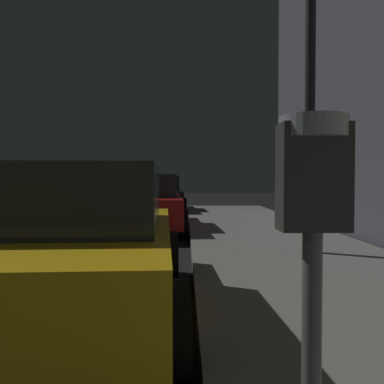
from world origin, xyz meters
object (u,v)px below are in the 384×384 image
at_px(street_lamp, 311,4).
at_px(parking_meter, 312,231).
at_px(car_black, 158,195).
at_px(car_yellow_cab, 72,244).
at_px(car_red, 144,203).

bearing_deg(street_lamp, parking_meter, -106.72).
relative_size(car_black, street_lamp, 0.75).
distance_m(car_black, street_lamp, 10.49).
xyz_separation_m(car_yellow_cab, street_lamp, (3.02, 2.70, 3.34)).
height_order(parking_meter, car_red, parking_meter).
distance_m(parking_meter, car_yellow_cab, 3.05).
distance_m(car_yellow_cab, car_red, 6.61).
bearing_deg(car_yellow_cab, car_red, 90.00).
bearing_deg(street_lamp, car_yellow_cab, -138.14).
bearing_deg(parking_meter, car_yellow_cab, 117.78).
bearing_deg(parking_meter, car_red, 98.61).
height_order(car_yellow_cab, car_black, same).
distance_m(parking_meter, car_black, 14.91).
relative_size(car_yellow_cab, car_black, 0.92).
height_order(car_yellow_cab, street_lamp, street_lamp).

